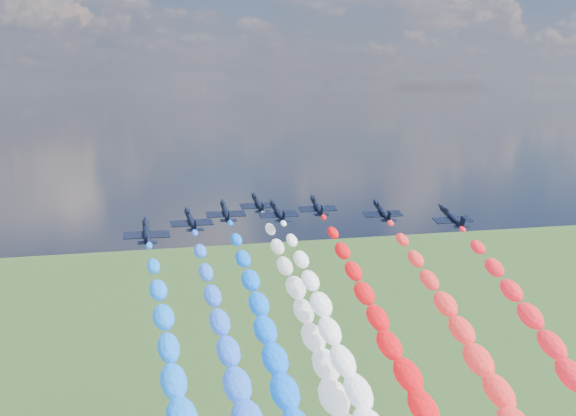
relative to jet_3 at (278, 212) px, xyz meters
name	(u,v)px	position (x,y,z in m)	size (l,w,h in m)	color
jet_0	(146,232)	(-31.09, -16.19, 0.00)	(8.99, 12.06, 2.66)	black
jet_1	(191,220)	(-20.63, -5.54, 0.00)	(8.99, 12.06, 2.66)	black
trail_1	(241,415)	(-20.63, -52.84, -23.40)	(6.15, 91.11, 49.51)	blue
jet_2	(226,212)	(-11.30, 3.73, 0.00)	(8.99, 12.06, 2.66)	black
trail_2	(282,387)	(-11.30, -43.56, -23.40)	(6.15, 91.11, 49.51)	blue
jet_3	(278,212)	(0.00, 0.00, 0.00)	(8.99, 12.06, 2.66)	black
trail_3	(350,388)	(0.00, -47.29, -23.40)	(6.15, 91.11, 49.51)	white
jet_4	(258,204)	(-1.25, 13.60, 0.00)	(8.99, 12.06, 2.66)	black
trail_4	(319,362)	(-1.25, -33.69, -23.40)	(6.15, 91.11, 49.51)	silver
jet_5	(317,207)	(11.10, 5.28, 0.00)	(8.99, 12.06, 2.66)	black
trail_5	(397,371)	(11.10, -42.01, -23.40)	(6.15, 91.11, 49.51)	red
jet_6	(382,212)	(22.94, -6.05, 0.00)	(8.99, 12.06, 2.66)	black
trail_6	(487,387)	(22.94, -53.34, -23.40)	(6.15, 91.11, 49.51)	red
jet_7	(452,217)	(34.48, -17.44, 0.00)	(8.99, 12.06, 2.66)	black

